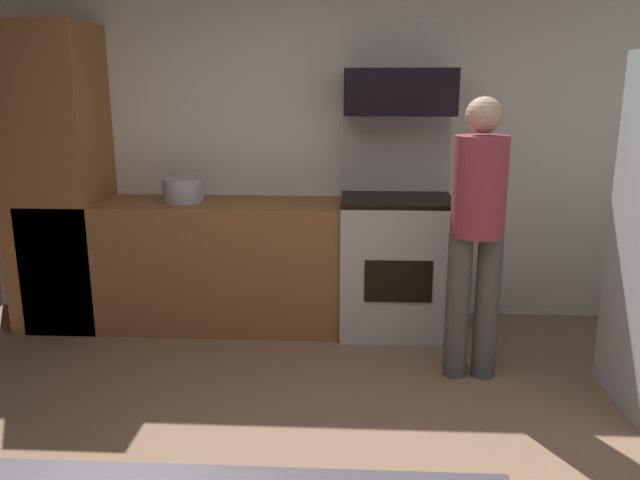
% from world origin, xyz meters
% --- Properties ---
extents(wall_back, '(5.20, 0.12, 2.60)m').
position_xyz_m(wall_back, '(0.00, 2.34, 1.30)').
color(wall_back, silver).
rests_on(wall_back, ground).
extents(lower_cabinet_run, '(2.40, 0.60, 0.90)m').
position_xyz_m(lower_cabinet_run, '(-0.90, 1.98, 0.45)').
color(lower_cabinet_run, '#955D34').
rests_on(lower_cabinet_run, ground).
extents(cabinet_column, '(0.60, 0.60, 2.10)m').
position_xyz_m(cabinet_column, '(-1.90, 1.98, 1.05)').
color(cabinet_column, '#955D34').
rests_on(cabinet_column, ground).
extents(oven_range, '(0.76, 0.65, 1.50)m').
position_xyz_m(oven_range, '(0.47, 1.97, 0.51)').
color(oven_range, '#BCBCBA').
rests_on(oven_range, ground).
extents(microwave, '(0.74, 0.38, 0.31)m').
position_xyz_m(microwave, '(0.47, 2.06, 1.65)').
color(microwave, black).
rests_on(microwave, oven_range).
extents(person_cook, '(0.31, 0.30, 1.63)m').
position_xyz_m(person_cook, '(0.87, 1.23, 0.92)').
color(person_cook, '#515151').
rests_on(person_cook, ground).
extents(stock_pot, '(0.28, 0.28, 0.17)m').
position_xyz_m(stock_pot, '(-1.02, 1.98, 0.98)').
color(stock_pot, '#B2B3C1').
rests_on(stock_pot, lower_cabinet_run).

